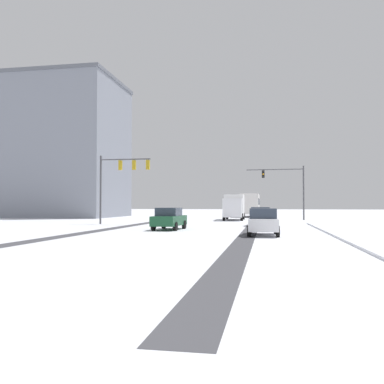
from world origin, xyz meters
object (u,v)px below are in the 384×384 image
object	(u,v)px
traffic_signal_near_left	(120,174)
car_dark_green_second	(169,219)
office_building_far_left_block	(52,149)
traffic_signal_far_right	(287,183)
bus_oncoming	(251,203)
car_silver_lead	(260,216)
car_white_third	(263,222)
box_truck_delivery	(234,206)

from	to	relation	value
traffic_signal_near_left	car_dark_green_second	world-z (taller)	traffic_signal_near_left
office_building_far_left_block	traffic_signal_far_right	bearing A→B (deg)	-10.53
traffic_signal_near_left	office_building_far_left_block	distance (m)	27.90
bus_oncoming	car_silver_lead	bearing A→B (deg)	-86.11
car_dark_green_second	bus_oncoming	distance (m)	33.38
traffic_signal_far_right	bus_oncoming	bearing A→B (deg)	112.37
traffic_signal_near_left	bus_oncoming	xyz separation A→B (m)	(11.20, 25.68, -2.76)
car_silver_lead	car_white_third	xyz separation A→B (m)	(0.33, -11.00, 0.00)
traffic_signal_far_right	traffic_signal_near_left	distance (m)	21.27
office_building_far_left_block	car_white_third	bearing A→B (deg)	-45.50
office_building_far_left_block	traffic_signal_near_left	bearing A→B (deg)	-48.13
car_silver_lead	bus_oncoming	distance (m)	26.53
car_silver_lead	car_dark_green_second	size ratio (longest dim) A/B	0.99
traffic_signal_far_right	box_truck_delivery	size ratio (longest dim) A/B	0.93
car_dark_green_second	bus_oncoming	bearing A→B (deg)	81.87
bus_oncoming	office_building_far_left_block	distance (m)	31.04
car_dark_green_second	office_building_far_left_block	bearing A→B (deg)	131.75
car_white_third	bus_oncoming	world-z (taller)	bus_oncoming
traffic_signal_near_left	car_silver_lead	world-z (taller)	traffic_signal_near_left
car_white_third	bus_oncoming	distance (m)	37.53
traffic_signal_near_left	bus_oncoming	size ratio (longest dim) A/B	0.59
traffic_signal_far_right	bus_oncoming	size ratio (longest dim) A/B	0.63
car_white_third	office_building_far_left_block	bearing A→B (deg)	134.50
traffic_signal_far_right	office_building_far_left_block	bearing A→B (deg)	169.47
car_silver_lead	office_building_far_left_block	xyz separation A→B (m)	(-31.26, 21.14, 9.38)
office_building_far_left_block	box_truck_delivery	bearing A→B (deg)	-15.96
car_white_third	office_building_far_left_block	size ratio (longest dim) A/B	0.20
bus_oncoming	office_building_far_left_block	bearing A→B (deg)	-169.80
car_silver_lead	bus_oncoming	xyz separation A→B (m)	(-1.80, 26.45, 1.18)
traffic_signal_near_left	bus_oncoming	bearing A→B (deg)	66.44
traffic_signal_far_right	car_silver_lead	bearing A→B (deg)	-101.49
car_silver_lead	car_dark_green_second	distance (m)	9.26
traffic_signal_near_left	traffic_signal_far_right	bearing A→B (deg)	41.19
traffic_signal_near_left	car_white_third	world-z (taller)	traffic_signal_near_left
bus_oncoming	box_truck_delivery	world-z (taller)	bus_oncoming
traffic_signal_far_right	office_building_far_left_block	world-z (taller)	office_building_far_left_block
bus_oncoming	office_building_far_left_block	xyz separation A→B (m)	(-29.46, -5.30, 8.21)
car_white_third	box_truck_delivery	world-z (taller)	box_truck_delivery
car_silver_lead	office_building_far_left_block	bearing A→B (deg)	145.93
box_truck_delivery	office_building_far_left_block	size ratio (longest dim) A/B	0.36
traffic_signal_far_right	bus_oncoming	world-z (taller)	traffic_signal_far_right
car_silver_lead	traffic_signal_far_right	bearing A→B (deg)	78.51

